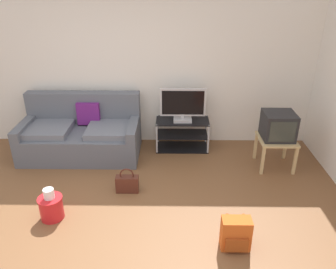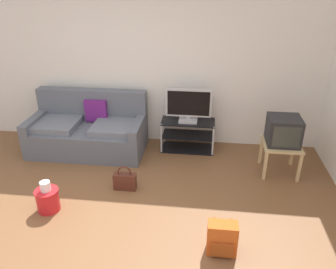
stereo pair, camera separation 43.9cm
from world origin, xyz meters
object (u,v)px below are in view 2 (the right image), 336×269
object	(u,v)px
flat_tv	(188,106)
crt_tv	(284,131)
backpack	(222,238)
cleaning_bucket	(48,198)
tv_stand	(188,135)
handbag	(125,181)
couch	(89,130)
side_table	(281,148)

from	to	relation	value
flat_tv	crt_tv	xyz separation A→B (m)	(1.37, -0.53, -0.11)
backpack	cleaning_bucket	world-z (taller)	cleaning_bucket
tv_stand	backpack	distance (m)	2.32
tv_stand	crt_tv	xyz separation A→B (m)	(1.37, -0.55, 0.41)
handbag	cleaning_bucket	size ratio (longest dim) A/B	0.87
tv_stand	handbag	distance (m)	1.48
couch	side_table	distance (m)	3.00
couch	cleaning_bucket	distance (m)	1.63
side_table	cleaning_bucket	size ratio (longest dim) A/B	1.30
crt_tv	handbag	size ratio (longest dim) A/B	1.26
tv_stand	flat_tv	world-z (taller)	flat_tv
couch	side_table	world-z (taller)	couch
flat_tv	handbag	size ratio (longest dim) A/B	2.04
tv_stand	couch	bearing A→B (deg)	-173.22
tv_stand	crt_tv	distance (m)	1.53
crt_tv	couch	bearing A→B (deg)	173.16
tv_stand	flat_tv	bearing A→B (deg)	-90.00
flat_tv	side_table	xyz separation A→B (m)	(1.37, -0.54, -0.38)
handbag	crt_tv	bearing A→B (deg)	18.52
backpack	flat_tv	bearing A→B (deg)	83.90
flat_tv	side_table	size ratio (longest dim) A/B	1.37
couch	flat_tv	distance (m)	1.67
cleaning_bucket	crt_tv	bearing A→B (deg)	23.14
backpack	cleaning_bucket	xyz separation A→B (m)	(-2.10, 0.45, -0.01)
handbag	backpack	bearing A→B (deg)	-38.45
flat_tv	backpack	xyz separation A→B (m)	(0.51, -2.24, -0.59)
flat_tv	couch	bearing A→B (deg)	-174.01
tv_stand	backpack	bearing A→B (deg)	-77.37
handbag	cleaning_bucket	bearing A→B (deg)	-146.44
flat_tv	backpack	distance (m)	2.38
couch	handbag	bearing A→B (deg)	-51.62
tv_stand	side_table	world-z (taller)	tv_stand
flat_tv	cleaning_bucket	world-z (taller)	flat_tv
tv_stand	backpack	world-z (taller)	tv_stand
tv_stand	handbag	xyz separation A→B (m)	(-0.76, -1.26, -0.13)
flat_tv	tv_stand	bearing A→B (deg)	90.00
side_table	cleaning_bucket	world-z (taller)	side_table
flat_tv	crt_tv	distance (m)	1.47
handbag	cleaning_bucket	distance (m)	1.00
side_table	cleaning_bucket	xyz separation A→B (m)	(-2.96, -1.25, -0.22)
tv_stand	crt_tv	size ratio (longest dim) A/B	1.92
flat_tv	backpack	size ratio (longest dim) A/B	1.98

